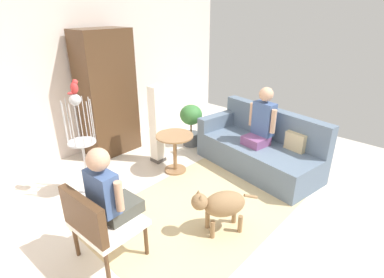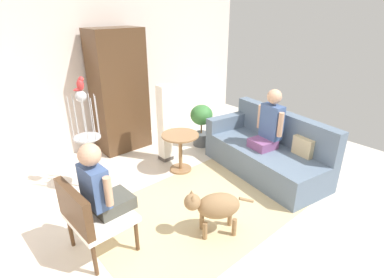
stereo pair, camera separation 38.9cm
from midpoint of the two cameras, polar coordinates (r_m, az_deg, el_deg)
The scene contains 14 objects.
ground_plane at distance 4.24m, azimuth 7.59°, elevation -12.35°, with size 7.00×7.00×0.00m, color beige.
back_wall at distance 5.84m, azimuth -14.02°, elevation 12.79°, with size 6.43×0.12×2.87m, color silver.
area_rug at distance 4.22m, azimuth 5.70°, elevation -12.30°, with size 3.10×1.85×0.01m, color #C6B284.
couch at distance 5.06m, azimuth 16.01°, elevation -2.44°, with size 1.21×2.13×0.95m.
armchair at distance 3.31m, azimuth -15.57°, elevation -13.57°, with size 0.61×0.68×0.88m.
person_on_couch at distance 4.82m, azimuth 16.68°, elevation 2.79°, with size 0.46×0.50×0.91m.
person_on_armchair at distance 3.22m, azimuth -13.70°, elevation -8.69°, with size 0.50×0.51×0.83m.
round_end_table at distance 4.82m, azimuth 0.10°, elevation -1.52°, with size 0.59×0.59×0.63m.
dog at distance 3.58m, azimuth 7.57°, elevation -12.53°, with size 0.73×0.52×0.59m.
bird_cage_stand at distance 4.38m, azimuth -16.57°, elevation -1.35°, with size 0.37×0.37×1.48m.
parrot at distance 4.10m, azimuth -17.80°, elevation 9.79°, with size 0.17×0.10×0.18m.
potted_plant at distance 5.71m, azimuth 3.74°, elevation 3.30°, with size 0.42×0.42×0.80m.
column_lamp at distance 5.09m, azimuth -3.03°, elevation 2.73°, with size 0.20×0.20×1.33m.
armoire_cabinet at distance 5.57m, azimuth -11.59°, elevation 8.72°, with size 0.90×0.56×2.16m, color #4C331E.
Camera 2 is at (-2.51, -2.32, 2.49)m, focal length 28.31 mm.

